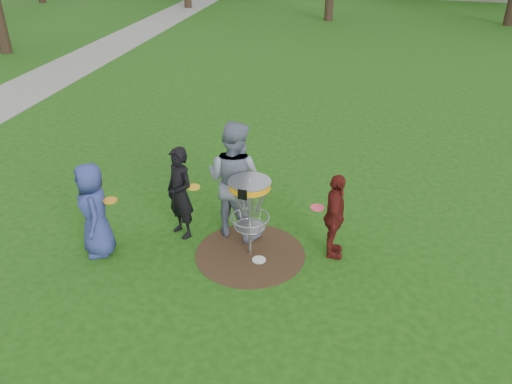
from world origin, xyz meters
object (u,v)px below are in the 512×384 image
(player_black, at_px, (180,193))
(disc_golf_basket, at_px, (250,200))
(player_maroon, at_px, (335,217))
(player_blue, at_px, (94,210))
(player_grey, at_px, (234,180))

(player_black, height_order, disc_golf_basket, player_black)
(player_maroon, height_order, disc_golf_basket, player_maroon)
(player_blue, bearing_deg, player_grey, 86.36)
(player_blue, distance_m, player_maroon, 3.79)
(disc_golf_basket, bearing_deg, player_grey, 130.23)
(disc_golf_basket, bearing_deg, player_black, 171.49)
(player_blue, height_order, player_maroon, player_blue)
(player_blue, relative_size, player_black, 0.98)
(player_blue, xyz_separation_m, player_maroon, (3.62, 1.12, -0.07))
(player_blue, height_order, player_grey, player_grey)
(player_black, bearing_deg, player_blue, -110.31)
(player_blue, xyz_separation_m, disc_golf_basket, (2.35, 0.71, 0.23))
(player_grey, distance_m, disc_golf_basket, 0.71)
(player_grey, bearing_deg, player_blue, 43.37)
(player_black, relative_size, player_maroon, 1.12)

